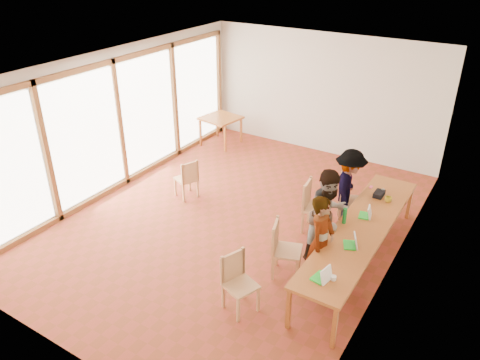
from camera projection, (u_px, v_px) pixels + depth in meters
name	position (u px, v px, depth m)	size (l,w,h in m)	color
ground	(236.00, 219.00, 9.23)	(8.00, 8.00, 0.00)	#953724
wall_back	(323.00, 94.00, 11.55)	(6.00, 0.10, 3.00)	beige
wall_front	(55.00, 266.00, 5.53)	(6.00, 0.10, 3.00)	beige
wall_right	(402.00, 192.00, 7.13)	(0.10, 8.00, 3.00)	beige
window_wall	(119.00, 120.00, 9.93)	(0.10, 8.00, 3.00)	white
ceiling	(236.00, 67.00, 7.84)	(6.00, 8.00, 0.04)	white
communal_table	(362.00, 229.00, 7.66)	(0.80, 4.00, 0.75)	#AF6227
side_table	(221.00, 120.00, 12.32)	(0.90, 0.90, 0.75)	#AF6227
chair_near	(237.00, 276.00, 6.82)	(0.56, 0.56, 0.49)	tan
chair_mid	(281.00, 243.00, 7.49)	(0.57, 0.57, 0.52)	tan
chair_far	(312.00, 201.00, 8.66)	(0.53, 0.53, 0.53)	tan
chair_empty	(346.00, 195.00, 8.90)	(0.59, 0.59, 0.51)	tan
chair_spare	(188.00, 175.00, 9.76)	(0.53, 0.53, 0.46)	tan
person_near	(321.00, 242.00, 7.21)	(0.57, 0.37, 1.56)	gray
person_mid	(328.00, 216.00, 7.77)	(0.81, 0.63, 1.67)	gray
person_far	(348.00, 189.00, 8.73)	(1.01, 0.58, 1.56)	gray
laptop_near	(323.00, 276.00, 6.43)	(0.26, 0.29, 0.22)	green
laptop_mid	(353.00, 243.00, 7.13)	(0.29, 0.30, 0.21)	green
laptop_far	(367.00, 214.00, 7.89)	(0.24, 0.26, 0.20)	green
yellow_mug	(388.00, 199.00, 8.33)	(0.13, 0.13, 0.10)	gold
green_bottle	(345.00, 216.00, 7.67)	(0.07, 0.07, 0.28)	#13782B
clear_glass	(383.00, 192.00, 8.60)	(0.07, 0.07, 0.09)	silver
condiment_cup	(333.00, 278.00, 6.44)	(0.08, 0.08, 0.06)	white
pink_phone	(371.00, 187.00, 8.83)	(0.05, 0.10, 0.01)	#F64F80
black_pouch	(379.00, 194.00, 8.52)	(0.16, 0.26, 0.09)	black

